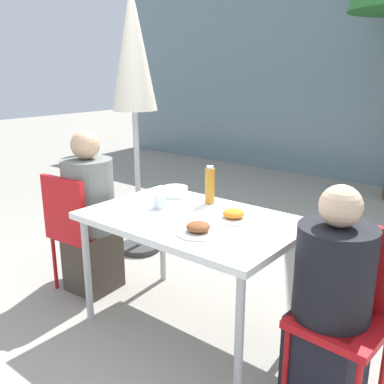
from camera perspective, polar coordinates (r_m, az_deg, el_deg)
ground_plane at (r=2.83m, az=0.00°, el=-17.41°), size 24.00×24.00×0.00m
dining_table at (r=2.53m, az=0.00°, el=-4.63°), size 1.25×0.82×0.73m
chair_left at (r=3.12m, az=-15.08°, el=-4.21°), size 0.43×0.43×0.87m
person_left at (r=3.12m, az=-13.42°, el=-3.38°), size 0.35×0.35×1.17m
chair_right at (r=2.21m, az=20.14°, el=-13.45°), size 0.42×0.42×0.87m
person_right at (r=2.16m, az=18.02°, el=-14.13°), size 0.36×0.36×1.08m
closed_umbrella at (r=3.58m, az=-7.84°, el=17.02°), size 0.37×0.37×2.22m
plate_0 at (r=2.46m, az=5.54°, el=-3.20°), size 0.23×0.23×0.06m
plate_1 at (r=2.24m, az=0.83°, el=-5.01°), size 0.23×0.23×0.06m
bottle at (r=2.72m, az=2.40°, el=0.88°), size 0.06×0.06×0.25m
drinking_cup at (r=2.66m, az=-4.32°, el=-1.21°), size 0.08×0.08×0.09m
salad_bowl at (r=2.90m, az=-2.28°, el=0.07°), size 0.17×0.17×0.06m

